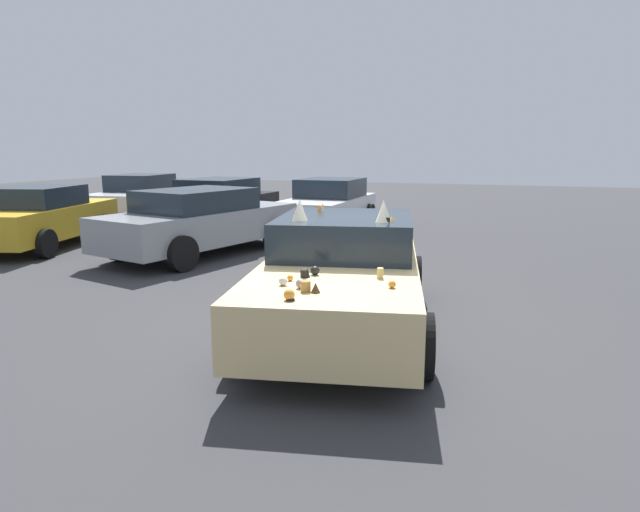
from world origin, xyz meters
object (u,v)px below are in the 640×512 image
parked_sedan_behind_right (39,217)px  parked_sedan_far_right (200,221)px  art_car_decorated (343,272)px  parked_sedan_row_back_far (328,204)px  parked_sedan_near_right (217,204)px  parked_sedan_behind_left (140,196)px

parked_sedan_behind_right → parked_sedan_far_right: (0.44, -3.97, 0.03)m
art_car_decorated → parked_sedan_row_back_far: bearing=-171.7°
art_car_decorated → parked_sedan_near_right: size_ratio=1.13×
parked_sedan_near_right → parked_sedan_behind_left: 4.24m
parked_sedan_row_back_far → parked_sedan_near_right: parked_sedan_near_right is taller
parked_sedan_behind_right → parked_sedan_far_right: size_ratio=0.92×
parked_sedan_row_back_far → parked_sedan_near_right: (-1.38, 2.76, 0.02)m
parked_sedan_behind_left → parked_sedan_near_right: bearing=58.6°
parked_sedan_row_back_far → parked_sedan_near_right: size_ratio=0.98×
art_car_decorated → parked_sedan_far_right: (3.54, 4.29, 0.03)m
art_car_decorated → parked_sedan_behind_left: size_ratio=1.09×
parked_sedan_row_back_far → parked_sedan_behind_left: size_ratio=0.94×
parked_sedan_near_right → parked_sedan_behind_right: (-3.72, 2.45, -0.02)m
parked_sedan_behind_left → parked_sedan_far_right: (-4.98, -5.41, 0.03)m
parked_sedan_row_back_far → parked_sedan_far_right: 4.83m
parked_sedan_behind_right → parked_sedan_far_right: bearing=-97.8°
art_car_decorated → parked_sedan_row_back_far: 8.76m
art_car_decorated → parked_sedan_near_right: art_car_decorated is taller
parked_sedan_near_right → parked_sedan_behind_left: size_ratio=0.96×
parked_sedan_behind_left → parked_sedan_far_right: size_ratio=0.94×
parked_sedan_near_right → parked_sedan_row_back_far: bearing=119.1°
art_car_decorated → parked_sedan_row_back_far: size_ratio=1.16×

